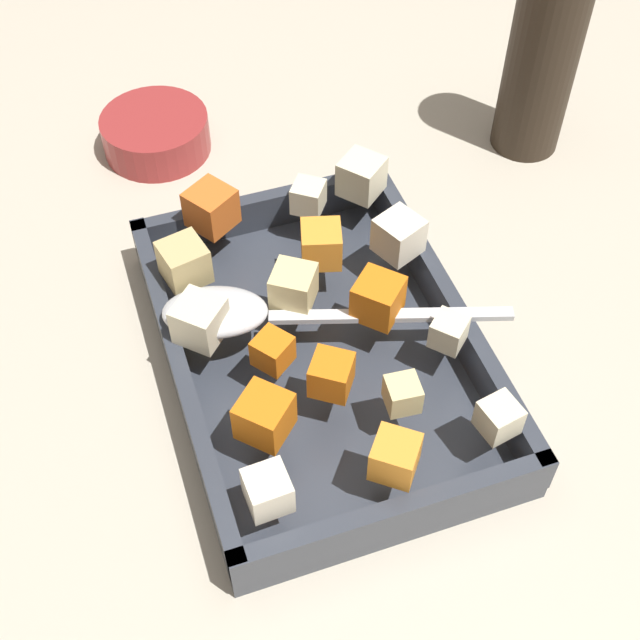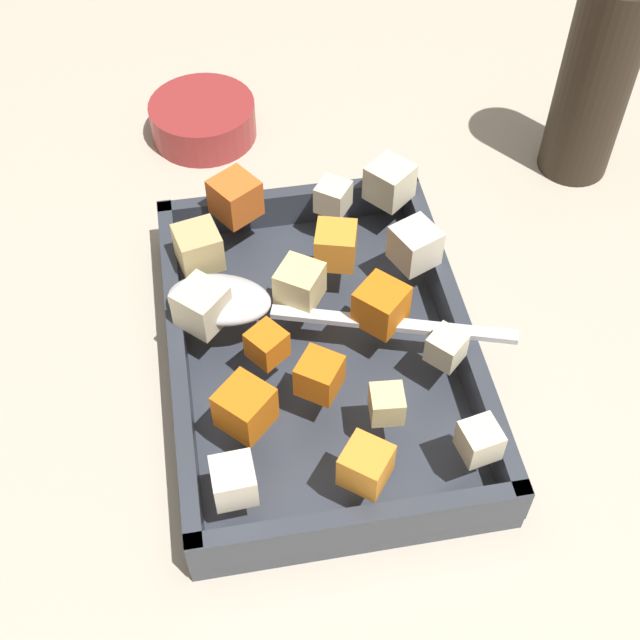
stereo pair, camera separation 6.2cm
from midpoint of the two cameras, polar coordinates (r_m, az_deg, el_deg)
The scene contains 22 objects.
ground_plane at distance 0.67m, azimuth 4.02°, elevation -3.05°, with size 4.00×4.00×0.00m, color #BCB29E.
baking_dish at distance 0.66m, azimuth 2.71°, elevation -2.58°, with size 0.32×0.22×0.05m.
carrot_chunk_back_center at distance 0.55m, azimuth 6.34°, elevation -9.78°, with size 0.03×0.03×0.03m, color orange.
carrot_chunk_mid_left at distance 0.63m, azimuth 6.81°, elevation 1.12°, with size 0.03×0.03×0.03m, color orange.
carrot_chunk_corner_se at distance 0.67m, azimuth 3.73°, elevation 4.82°, with size 0.03×0.03×0.03m, color orange.
carrot_chunk_corner_nw at distance 0.70m, azimuth -3.12°, elevation 7.99°, with size 0.03×0.03×0.03m, color orange.
carrot_chunk_rim_edge at distance 0.59m, azimuth 2.99°, elevation -3.89°, with size 0.03×0.03×0.03m, color orange.
carrot_chunk_heap_top at distance 0.57m, azimuth -1.89°, elevation -6.02°, with size 0.03×0.03×0.03m, color orange.
carrot_chunk_heap_side at distance 0.61m, azimuth -0.62°, elevation -1.83°, with size 0.02×0.02×0.02m, color orange.
potato_chunk_under_handle at distance 0.67m, azimuth -5.44°, elevation 4.66°, with size 0.03×0.03×0.03m, color tan.
potato_chunk_mid_right at distance 0.71m, azimuth 3.40°, elevation 8.03°, with size 0.02×0.02×0.02m, color beige.
potato_chunk_far_left at distance 0.58m, azimuth 7.53°, elevation -5.75°, with size 0.02×0.02×0.02m, color #E0CC89.
potato_chunk_near_spoon at distance 0.64m, azimuth 1.43°, elevation 2.24°, with size 0.03×0.03×0.03m, color #E0CC89.
potato_chunk_front_center at distance 0.72m, azimuth 7.14°, elevation 8.94°, with size 0.03×0.03×0.03m, color beige.
potato_chunk_corner_ne at distance 0.58m, azimuth 13.64°, elevation -7.99°, with size 0.02×0.02×0.02m, color beige.
potato_chunk_far_right at distance 0.62m, azimuth 11.26°, elevation -2.00°, with size 0.02×0.02×0.02m, color beige.
potato_chunk_corner_sw at distance 0.63m, azimuth -5.06°, elevation 0.76°, with size 0.03×0.03×0.03m, color beige.
parsnip_chunk_center at distance 0.55m, azimuth -2.46°, elevation -10.84°, with size 0.03×0.03×0.03m, color silver.
parsnip_chunk_near_right at distance 0.67m, azimuth 8.97°, elevation 4.77°, with size 0.03×0.03×0.03m, color silver.
serving_spoon at distance 0.64m, azimuth -2.70°, elevation 1.02°, with size 0.11×0.26×0.02m.
pepper_mill at distance 0.82m, azimuth 20.00°, elevation 14.68°, with size 0.06×0.06×0.21m.
small_prep_bowl at distance 0.86m, azimuth -5.68°, elevation 13.00°, with size 0.10×0.10×0.04m, color maroon.
Camera 2 is at (-0.39, 0.08, 0.54)m, focal length 48.21 mm.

